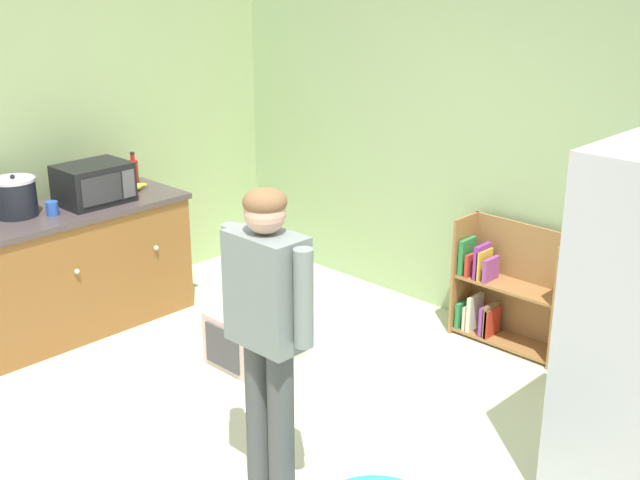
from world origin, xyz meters
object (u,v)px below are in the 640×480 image
(standing_person, at_px, (268,321))
(ketchup_bottle, at_px, (134,171))
(pet_carrier, at_px, (254,335))
(crock_pot, at_px, (15,197))
(microwave, at_px, (94,183))
(blue_cup, at_px, (52,208))
(kitchen_counter, at_px, (55,274))
(banana_bunch, at_px, (138,186))
(bookshelf, at_px, (505,292))

(standing_person, distance_m, ketchup_bottle, 2.84)
(pet_carrier, xyz_separation_m, crock_pot, (-1.38, -0.87, 0.85))
(pet_carrier, height_order, microwave, microwave)
(microwave, height_order, blue_cup, microwave)
(kitchen_counter, bearing_deg, pet_carrier, 28.26)
(standing_person, bearing_deg, kitchen_counter, 175.00)
(pet_carrier, relative_size, ketchup_bottle, 2.24)
(standing_person, height_order, blue_cup, standing_person)
(kitchen_counter, height_order, ketchup_bottle, ketchup_bottle)
(ketchup_bottle, bearing_deg, pet_carrier, -5.29)
(banana_bunch, distance_m, ketchup_bottle, 0.19)
(banana_bunch, height_order, ketchup_bottle, ketchup_bottle)
(kitchen_counter, distance_m, bookshelf, 3.13)
(bookshelf, xyz_separation_m, banana_bunch, (-2.37, -1.34, 0.56))
(bookshelf, height_order, blue_cup, blue_cup)
(bookshelf, bearing_deg, ketchup_bottle, -153.52)
(ketchup_bottle, xyz_separation_m, blue_cup, (0.27, -0.83, -0.05))
(kitchen_counter, xyz_separation_m, microwave, (0.02, 0.36, 0.59))
(kitchen_counter, height_order, standing_person, standing_person)
(standing_person, bearing_deg, ketchup_bottle, 158.37)
(kitchen_counter, height_order, blue_cup, blue_cup)
(kitchen_counter, xyz_separation_m, banana_bunch, (-0.04, 0.76, 0.48))
(crock_pot, distance_m, ketchup_bottle, 1.01)
(kitchen_counter, xyz_separation_m, blue_cup, (0.07, 0.00, 0.50))
(pet_carrier, bearing_deg, blue_cup, -150.41)
(microwave, relative_size, ketchup_bottle, 1.95)
(pet_carrier, distance_m, crock_pot, 1.84)
(banana_bunch, bearing_deg, pet_carrier, -2.71)
(bookshelf, distance_m, banana_bunch, 2.77)
(bookshelf, distance_m, blue_cup, 3.13)
(ketchup_bottle, bearing_deg, kitchen_counter, -76.41)
(standing_person, xyz_separation_m, microwave, (-2.42, 0.57, 0.08))
(microwave, distance_m, blue_cup, 0.37)
(bookshelf, relative_size, standing_person, 0.53)
(standing_person, relative_size, microwave, 3.34)
(kitchen_counter, xyz_separation_m, bookshelf, (2.33, 2.10, -0.08))
(standing_person, height_order, banana_bunch, standing_person)
(standing_person, distance_m, banana_bunch, 2.66)
(banana_bunch, relative_size, ketchup_bottle, 0.64)
(ketchup_bottle, bearing_deg, banana_bunch, -24.69)
(bookshelf, bearing_deg, banana_bunch, -150.54)
(standing_person, xyz_separation_m, blue_cup, (-2.37, 0.21, -0.01))
(microwave, distance_m, ketchup_bottle, 0.53)
(kitchen_counter, distance_m, pet_carrier, 1.50)
(kitchen_counter, relative_size, banana_bunch, 12.38)
(bookshelf, height_order, microwave, microwave)
(pet_carrier, xyz_separation_m, blue_cup, (-1.22, -0.70, 0.77))
(bookshelf, xyz_separation_m, ketchup_bottle, (-2.53, -1.26, 0.63))
(blue_cup, bearing_deg, standing_person, -5.16)
(crock_pot, bearing_deg, kitchen_counter, 62.74)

